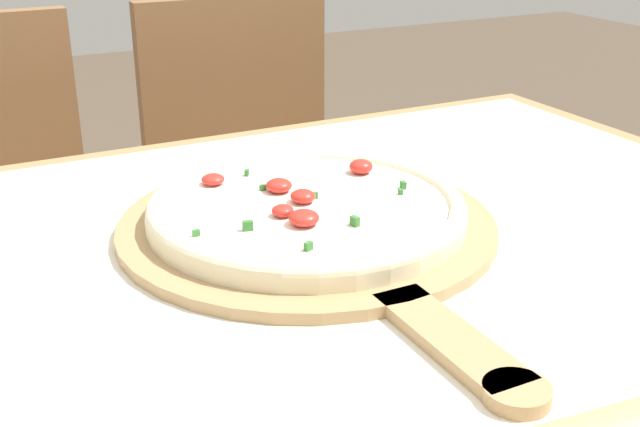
# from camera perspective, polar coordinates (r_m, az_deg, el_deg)

# --- Properties ---
(dining_table) EXTENTS (1.15, 0.93, 0.76)m
(dining_table) POSITION_cam_1_polar(r_m,az_deg,el_deg) (0.84, 2.29, -11.08)
(dining_table) COLOR #A87F51
(dining_table) RESTS_ON ground_plane
(towel_cloth) EXTENTS (1.07, 0.85, 0.00)m
(towel_cloth) POSITION_cam_1_polar(r_m,az_deg,el_deg) (0.78, 2.42, -3.62)
(towel_cloth) COLOR white
(towel_cloth) RESTS_ON dining_table
(pizza_peel) EXTENTS (0.39, 0.56, 0.01)m
(pizza_peel) POSITION_cam_1_polar(r_m,az_deg,el_deg) (0.83, -0.43, -1.21)
(pizza_peel) COLOR tan
(pizza_peel) RESTS_ON towel_cloth
(pizza) EXTENTS (0.33, 0.33, 0.03)m
(pizza) POSITION_cam_1_polar(r_m,az_deg,el_deg) (0.83, -0.95, 0.39)
(pizza) COLOR beige
(pizza) RESTS_ON pizza_peel
(chair_right) EXTENTS (0.41, 0.41, 0.90)m
(chair_right) POSITION_cam_1_polar(r_m,az_deg,el_deg) (1.60, -4.75, 1.22)
(chair_right) COLOR brown
(chair_right) RESTS_ON ground_plane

